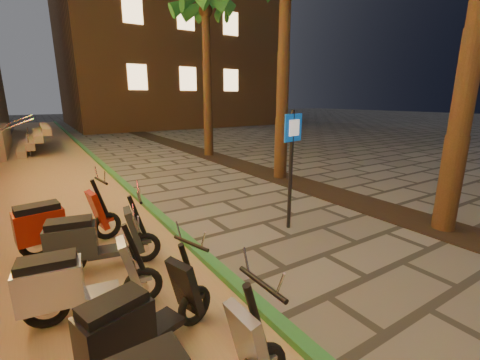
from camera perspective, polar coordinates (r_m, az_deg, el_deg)
parking_strip at (r=11.09m, az=-30.01°, el=-0.60°), size 3.40×60.00×0.01m
green_curb at (r=11.26m, az=-21.43°, el=0.78°), size 0.18×60.00×0.10m
planting_strip at (r=9.08m, az=15.16°, el=-2.07°), size 1.20×40.00×0.02m
palm_d at (r=14.78m, az=-6.15°, el=27.75°), size 2.97×3.02×7.16m
pedestrian_sign at (r=6.11m, az=9.18°, el=4.62°), size 0.50×0.14×2.29m
scooter_6 at (r=3.44m, az=-17.65°, el=-22.76°), size 1.47×0.78×1.04m
scooter_7 at (r=4.23m, az=-27.31°, el=-15.95°), size 1.55×0.62×1.09m
scooter_8 at (r=5.21m, az=-25.06°, el=-9.84°), size 1.58×0.69×1.11m
scooter_9 at (r=6.08m, az=-29.69°, el=-6.79°), size 1.64×0.67×1.15m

